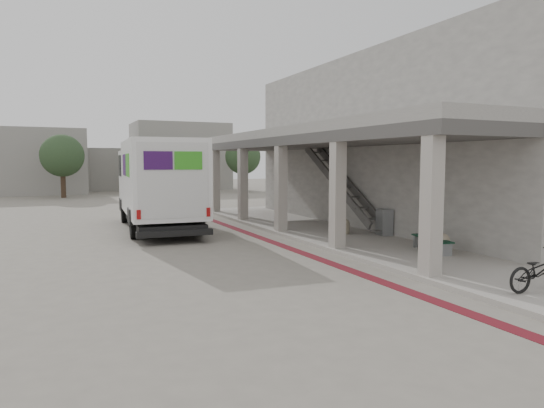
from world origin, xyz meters
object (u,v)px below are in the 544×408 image
utility_cabinet (384,222)px  bicycle_black (539,271)px  fedex_truck (158,183)px  bench (432,242)px

utility_cabinet → bicycle_black: size_ratio=0.59×
fedex_truck → bench: size_ratio=4.78×
fedex_truck → bench: (6.14, -8.90, -1.47)m
fedex_truck → bicycle_black: bearing=-65.3°
bench → bicycle_black: 4.41m
bench → utility_cabinet: bearing=89.1°
utility_cabinet → bicycle_black: bearing=-93.3°
fedex_truck → bench: fedex_truck is taller
utility_cabinet → bicycle_black: 7.68m
utility_cabinet → bicycle_black: utility_cabinet is taller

